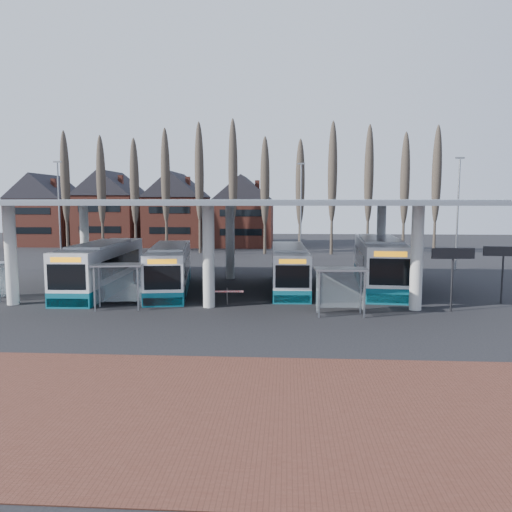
# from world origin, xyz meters

# --- Properties ---
(ground) EXTENTS (140.00, 140.00, 0.00)m
(ground) POSITION_xyz_m (0.00, 0.00, 0.00)
(ground) COLOR black
(ground) RESTS_ON ground
(brick_strip) EXTENTS (70.00, 10.00, 0.03)m
(brick_strip) POSITION_xyz_m (0.00, -12.00, 0.01)
(brick_strip) COLOR #562E22
(brick_strip) RESTS_ON ground
(station_canopy) EXTENTS (32.00, 16.00, 6.34)m
(station_canopy) POSITION_xyz_m (0.00, 8.00, 5.68)
(station_canopy) COLOR silver
(station_canopy) RESTS_ON ground
(poplar_row) EXTENTS (45.10, 1.10, 14.50)m
(poplar_row) POSITION_xyz_m (0.00, 33.00, 8.78)
(poplar_row) COLOR #473D33
(poplar_row) RESTS_ON ground
(townhouse_row) EXTENTS (36.80, 10.30, 12.25)m
(townhouse_row) POSITION_xyz_m (-15.75, 44.00, 5.94)
(townhouse_row) COLOR brown
(townhouse_row) RESTS_ON ground
(lamp_post_a) EXTENTS (0.80, 0.16, 10.17)m
(lamp_post_a) POSITION_xyz_m (-18.00, 22.00, 5.34)
(lamp_post_a) COLOR slate
(lamp_post_a) RESTS_ON ground
(lamp_post_b) EXTENTS (0.80, 0.16, 10.17)m
(lamp_post_b) POSITION_xyz_m (6.00, 26.00, 5.34)
(lamp_post_b) COLOR slate
(lamp_post_b) RESTS_ON ground
(lamp_post_c) EXTENTS (0.80, 0.16, 10.17)m
(lamp_post_c) POSITION_xyz_m (20.00, 20.00, 5.34)
(lamp_post_c) COLOR slate
(lamp_post_c) RESTS_ON ground
(bus_0) EXTENTS (2.97, 12.21, 3.37)m
(bus_0) POSITION_xyz_m (-8.34, 7.60, 1.59)
(bus_0) COLOR white
(bus_0) RESTS_ON ground
(bus_1) EXTENTS (4.23, 11.73, 3.19)m
(bus_1) POSITION_xyz_m (-3.63, 7.97, 1.50)
(bus_1) COLOR white
(bus_1) RESTS_ON ground
(bus_2) EXTENTS (2.71, 11.14, 3.08)m
(bus_2) POSITION_xyz_m (4.75, 9.18, 1.45)
(bus_2) COLOR white
(bus_2) RESTS_ON ground
(bus_3) EXTENTS (3.80, 13.22, 3.62)m
(bus_3) POSITION_xyz_m (11.29, 10.33, 1.71)
(bus_3) COLOR white
(bus_3) RESTS_ON ground
(shelter_1) EXTENTS (2.99, 1.77, 2.63)m
(shelter_1) POSITION_xyz_m (-5.20, 1.81, 1.91)
(shelter_1) COLOR gray
(shelter_1) RESTS_ON ground
(shelter_2) EXTENTS (2.86, 1.50, 2.62)m
(shelter_2) POSITION_xyz_m (7.51, 0.91, 1.90)
(shelter_2) COLOR gray
(shelter_2) RESTS_ON ground
(info_sign_0) EXTENTS (2.43, 0.37, 3.62)m
(info_sign_0) POSITION_xyz_m (13.92, 2.19, 3.03)
(info_sign_0) COLOR black
(info_sign_0) RESTS_ON ground
(info_sign_1) EXTENTS (2.36, 0.29, 3.51)m
(info_sign_1) POSITION_xyz_m (17.72, 4.64, 2.95)
(info_sign_1) COLOR black
(info_sign_1) RESTS_ON ground
(barrier) EXTENTS (2.04, 0.61, 1.02)m
(barrier) POSITION_xyz_m (0.99, 2.98, 0.79)
(barrier) COLOR black
(barrier) RESTS_ON ground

